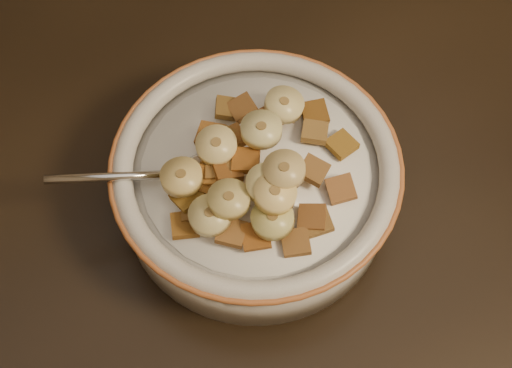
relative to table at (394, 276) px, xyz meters
name	(u,v)px	position (x,y,z in m)	size (l,w,h in m)	color
table	(394,276)	(0.00, 0.00, 0.00)	(1.40, 0.90, 0.04)	black
cereal_bowl	(256,187)	(-0.08, 0.10, 0.05)	(0.22, 0.22, 0.05)	silver
milk	(256,170)	(-0.08, 0.10, 0.07)	(0.18, 0.18, 0.00)	white
spoon	(211,173)	(-0.11, 0.11, 0.08)	(0.04, 0.05, 0.01)	#B6B6B6
cereal_square_0	(205,181)	(-0.12, 0.10, 0.09)	(0.02, 0.02, 0.01)	#955919
cereal_square_1	(232,138)	(-0.09, 0.12, 0.09)	(0.02, 0.02, 0.01)	#995F25
cereal_square_2	(317,222)	(-0.06, 0.04, 0.08)	(0.02, 0.02, 0.01)	olive
cereal_square_3	(230,142)	(-0.09, 0.12, 0.09)	(0.02, 0.02, 0.01)	#8F5D28
cereal_square_4	(312,217)	(-0.06, 0.04, 0.08)	(0.02, 0.02, 0.01)	brown
cereal_square_5	(222,177)	(-0.11, 0.10, 0.09)	(0.02, 0.02, 0.01)	brown
cereal_square_6	(341,189)	(-0.03, 0.05, 0.08)	(0.02, 0.02, 0.01)	brown
cereal_square_7	(208,220)	(-0.13, 0.07, 0.08)	(0.02, 0.02, 0.01)	brown
cereal_square_8	(228,108)	(-0.08, 0.16, 0.08)	(0.02, 0.02, 0.01)	brown
cereal_square_9	(342,144)	(-0.01, 0.09, 0.08)	(0.02, 0.02, 0.01)	brown
cereal_square_10	(195,209)	(-0.13, 0.08, 0.08)	(0.02, 0.02, 0.01)	brown
cereal_square_11	(273,185)	(-0.08, 0.07, 0.09)	(0.02, 0.02, 0.01)	brown
cereal_square_12	(242,108)	(-0.07, 0.15, 0.09)	(0.02, 0.02, 0.01)	brown
cereal_square_13	(315,132)	(-0.02, 0.11, 0.08)	(0.02, 0.02, 0.01)	olive
cereal_square_14	(246,160)	(-0.09, 0.10, 0.10)	(0.02, 0.02, 0.01)	#9A501D
cereal_square_15	(314,170)	(-0.04, 0.07, 0.09)	(0.02, 0.02, 0.01)	brown
cereal_square_16	(274,115)	(-0.05, 0.13, 0.09)	(0.02, 0.02, 0.01)	brown
cereal_square_17	(256,236)	(-0.10, 0.05, 0.08)	(0.02, 0.02, 0.01)	#915017
cereal_square_18	(296,243)	(-0.08, 0.03, 0.08)	(0.02, 0.02, 0.01)	brown
cereal_square_19	(210,135)	(-0.10, 0.14, 0.08)	(0.02, 0.02, 0.01)	brown
cereal_square_20	(187,197)	(-0.14, 0.10, 0.08)	(0.02, 0.02, 0.01)	brown
cereal_square_21	(225,143)	(-0.09, 0.12, 0.09)	(0.02, 0.02, 0.01)	brown
cereal_square_22	(315,113)	(-0.01, 0.13, 0.08)	(0.02, 0.02, 0.01)	brown
cereal_square_23	(185,225)	(-0.15, 0.08, 0.08)	(0.02, 0.02, 0.01)	brown
cereal_square_24	(286,110)	(-0.04, 0.13, 0.08)	(0.02, 0.02, 0.01)	#98632E
cereal_square_25	(231,232)	(-0.12, 0.06, 0.08)	(0.02, 0.02, 0.01)	brown
cereal_square_26	(212,174)	(-0.11, 0.10, 0.09)	(0.02, 0.02, 0.01)	#985C21
cereal_square_27	(227,170)	(-0.10, 0.10, 0.09)	(0.02, 0.02, 0.01)	brown
cereal_square_28	(219,168)	(-0.11, 0.10, 0.09)	(0.02, 0.02, 0.01)	brown
banana_slice_0	(273,219)	(-0.09, 0.05, 0.09)	(0.03, 0.03, 0.01)	#CCC065
banana_slice_1	(229,199)	(-0.11, 0.07, 0.10)	(0.03, 0.03, 0.01)	tan
banana_slice_2	(275,194)	(-0.08, 0.06, 0.10)	(0.03, 0.03, 0.01)	#EDD27F
banana_slice_3	(210,215)	(-0.13, 0.07, 0.09)	(0.03, 0.03, 0.01)	beige
banana_slice_4	(261,130)	(-0.07, 0.11, 0.11)	(0.03, 0.03, 0.01)	beige
banana_slice_5	(284,170)	(-0.07, 0.07, 0.11)	(0.03, 0.03, 0.01)	tan
banana_slice_6	(216,146)	(-0.10, 0.12, 0.10)	(0.03, 0.03, 0.01)	beige
banana_slice_7	(267,184)	(-0.08, 0.07, 0.10)	(0.03, 0.03, 0.01)	#FFE19D
banana_slice_8	(181,177)	(-0.14, 0.11, 0.10)	(0.03, 0.03, 0.01)	tan
banana_slice_9	(284,105)	(-0.04, 0.13, 0.09)	(0.03, 0.03, 0.01)	#FFE799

